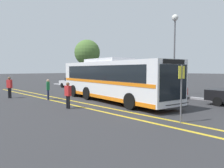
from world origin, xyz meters
TOP-DOWN VIEW (x-y plane):
  - ground_plane at (0.00, 0.00)m, footprint 220.00×220.00m
  - lane_strip_0 at (0.21, -2.15)m, footprint 31.43×0.20m
  - lane_strip_1 at (0.21, -3.17)m, footprint 31.43×0.20m
  - curb_strip at (0.21, 5.62)m, footprint 39.43×0.36m
  - transit_bus at (0.20, 0.06)m, footprint 11.93×3.84m
  - parked_car_0 at (-11.82, 4.29)m, footprint 4.18×2.06m
  - parked_car_1 at (-5.49, 4.18)m, footprint 4.09×2.00m
  - parked_car_2 at (1.24, 4.51)m, footprint 4.54×2.06m
  - pedestrian_0 at (-3.64, -3.22)m, footprint 0.47×0.35m
  - pedestrian_1 at (0.76, -4.07)m, footprint 0.43×0.24m
  - pedestrian_2 at (-6.68, -5.14)m, footprint 0.47×0.39m
  - bus_stop_sign at (7.25, -2.19)m, footprint 0.08×0.40m
  - street_lamp at (1.19, 6.95)m, footprint 0.59×0.59m
  - tree_0 at (-15.00, 8.78)m, footprint 3.89×3.89m

SIDE VIEW (x-z plane):
  - ground_plane at x=0.00m, z-range 0.00..0.00m
  - lane_strip_0 at x=0.21m, z-range 0.00..0.01m
  - lane_strip_1 at x=0.21m, z-range 0.00..0.01m
  - curb_strip at x=0.21m, z-range 0.00..0.15m
  - parked_car_0 at x=-11.82m, z-range 0.03..1.32m
  - parked_car_2 at x=1.24m, z-range 0.01..1.40m
  - parked_car_1 at x=-5.49m, z-range 0.02..1.47m
  - pedestrian_0 at x=-3.64m, z-range 0.10..1.71m
  - pedestrian_1 at x=0.76m, z-range 0.10..1.71m
  - pedestrian_2 at x=-6.68m, z-range 0.13..1.89m
  - bus_stop_sign at x=7.25m, z-range 0.33..2.92m
  - transit_bus at x=0.20m, z-range 0.08..3.28m
  - tree_0 at x=-15.00m, z-range 1.48..8.37m
  - street_lamp at x=1.19m, z-range 1.93..9.33m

